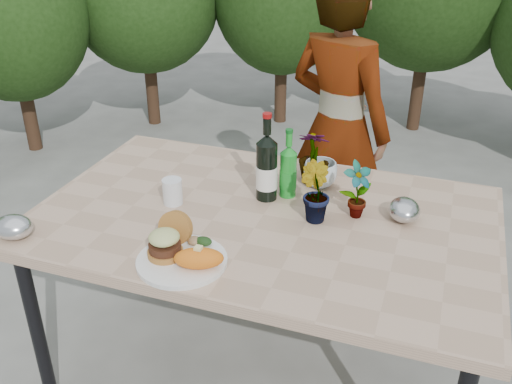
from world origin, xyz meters
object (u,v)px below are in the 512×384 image
(wine_bottle, at_px, (267,168))
(person, at_px, (338,129))
(patio_table, at_px, (263,228))
(dinner_plate, at_px, (182,261))

(wine_bottle, distance_m, person, 0.80)
(person, bearing_deg, patio_table, 106.76)
(dinner_plate, relative_size, person, 0.19)
(wine_bottle, bearing_deg, patio_table, -100.24)
(patio_table, xyz_separation_m, wine_bottle, (-0.03, 0.12, 0.18))
(patio_table, bearing_deg, dinner_plate, -111.12)
(dinner_plate, distance_m, person, 1.29)
(dinner_plate, xyz_separation_m, wine_bottle, (0.11, 0.48, 0.11))
(patio_table, distance_m, person, 0.91)
(wine_bottle, bearing_deg, person, 58.42)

